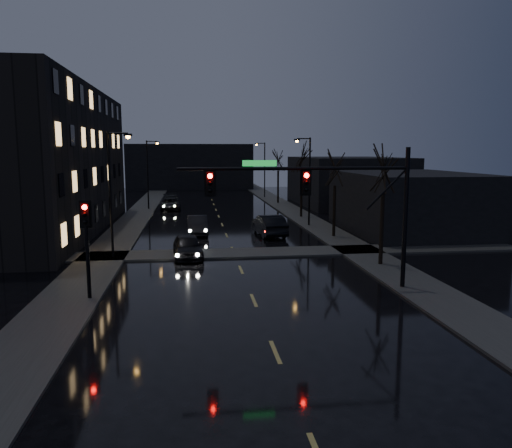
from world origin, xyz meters
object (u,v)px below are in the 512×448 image
object	(u,v)px
oncoming_car_d	(171,201)
lead_car	(269,225)
oncoming_car_c	(170,204)
oncoming_car_b	(197,225)
oncoming_car_a	(188,246)

from	to	relation	value
oncoming_car_d	lead_car	size ratio (longest dim) A/B	0.94
oncoming_car_c	oncoming_car_d	bearing A→B (deg)	86.83
oncoming_car_b	lead_car	size ratio (longest dim) A/B	0.88
oncoming_car_a	lead_car	size ratio (longest dim) A/B	0.85
oncoming_car_a	oncoming_car_c	size ratio (longest dim) A/B	0.90
oncoming_car_b	oncoming_car_c	xyz separation A→B (m)	(-2.96, 17.78, -0.07)
lead_car	oncoming_car_c	bearing A→B (deg)	-71.93
oncoming_car_b	oncoming_car_d	world-z (taller)	oncoming_car_b
oncoming_car_a	oncoming_car_d	distance (m)	30.55
lead_car	oncoming_car_b	bearing A→B (deg)	-19.91
oncoming_car_b	oncoming_car_c	distance (m)	18.02
oncoming_car_c	oncoming_car_d	world-z (taller)	oncoming_car_d
oncoming_car_b	oncoming_car_d	xyz separation A→B (m)	(-2.96, 21.32, -0.04)
oncoming_car_d	lead_car	bearing A→B (deg)	-76.02
oncoming_car_c	lead_car	size ratio (longest dim) A/B	0.94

